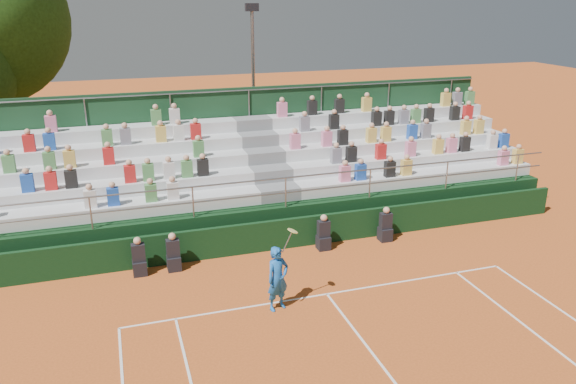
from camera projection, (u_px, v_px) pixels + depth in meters
name	position (u px, v px, depth m)	size (l,w,h in m)	color
ground	(327.00, 294.00, 15.37)	(90.00, 90.00, 0.00)	#C65821
courtside_wall	(291.00, 233.00, 18.08)	(20.00, 0.15, 1.00)	black
line_officials	(261.00, 244.00, 17.36)	(8.35, 0.40, 1.19)	black
grandstand	(264.00, 185.00, 20.80)	(20.00, 5.20, 4.40)	black
tennis_player	(278.00, 278.00, 14.39)	(0.90, 0.60, 2.22)	blue
floodlight_mast	(253.00, 72.00, 26.21)	(0.60, 0.25, 7.40)	gray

